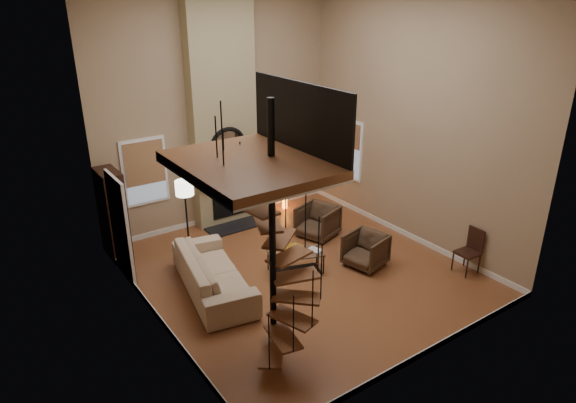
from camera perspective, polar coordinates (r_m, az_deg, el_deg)
ground at (r=10.44m, az=1.26°, el=-7.84°), size 6.00×6.50×0.01m
back_wall at (r=12.06m, az=-7.87°, el=10.23°), size 6.00×0.02×5.50m
front_wall at (r=7.13m, az=16.96°, el=0.82°), size 6.00×0.02×5.50m
left_wall at (r=8.04m, az=-16.18°, el=3.34°), size 0.02×6.50×5.50m
right_wall at (r=11.34m, az=13.92°, el=9.01°), size 0.02×6.50×5.50m
baseboard_back at (r=12.88m, az=-7.22°, el=-1.54°), size 6.00×0.02×0.12m
baseboard_front at (r=8.47m, az=14.79°, el=-16.33°), size 6.00×0.02×0.12m
baseboard_left at (r=9.24m, az=-14.30°, el=-12.59°), size 0.02×6.50×0.12m
baseboard_right at (r=12.21m, az=12.72°, el=-3.35°), size 0.02×6.50×0.12m
chimney_breast at (r=11.89m, az=-7.44°, el=10.08°), size 1.60×0.38×5.50m
hearth at (r=12.36m, az=-5.75°, el=-2.76°), size 1.50×0.60×0.04m
firebox at (r=12.38m, az=-6.50°, el=-0.06°), size 0.95×0.02×0.72m
mantel at (r=12.10m, az=-6.44°, el=2.44°), size 1.70×0.18×0.06m
mirror_frame at (r=11.90m, az=-6.75°, el=6.15°), size 0.94×0.10×0.94m
mirror_disc at (r=11.91m, az=-6.77°, el=6.16°), size 0.80×0.01×0.80m
vase_left at (r=11.85m, az=-8.90°, el=2.67°), size 0.24×0.24×0.25m
vase_right at (r=12.36m, az=-4.12°, el=3.64°), size 0.20×0.20×0.21m
window_back at (r=11.63m, az=-15.85°, el=3.34°), size 1.02×0.06×1.52m
window_right at (r=12.96m, az=6.82°, el=6.02°), size 0.06×1.02×1.52m
entry_door at (r=10.28m, az=-18.31°, el=-2.94°), size 0.10×1.05×2.16m
loft at (r=6.70m, az=-3.66°, el=4.80°), size 1.70×2.20×1.09m
spiral_stair at (r=7.40m, az=-1.67°, el=-5.60°), size 1.47×1.47×4.06m
hutch at (r=11.27m, az=-19.15°, el=-1.35°), size 0.41×0.87×1.93m
sofa at (r=9.72m, az=-8.54°, el=-7.88°), size 1.46×2.70×0.75m
armchair_near at (r=11.81m, az=3.56°, el=-2.15°), size 1.06×1.05×0.77m
armchair_far at (r=10.64m, az=8.95°, el=-5.31°), size 0.93×0.92×0.71m
coffee_table at (r=10.24m, az=0.87°, el=-6.62°), size 1.21×0.88×0.43m
bowl at (r=10.18m, az=0.71°, el=-5.45°), size 0.39×0.39×0.10m
book at (r=10.24m, az=2.97°, el=-5.53°), size 0.28×0.32×0.03m
floor_lamp at (r=10.66m, az=-11.56°, el=0.83°), size 0.38×0.38×1.70m
accent_lamp at (r=13.24m, az=-0.37°, el=0.21°), size 0.13×0.13×0.47m
side_chair at (r=10.81m, az=19.91°, el=-4.97°), size 0.44×0.42×0.92m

